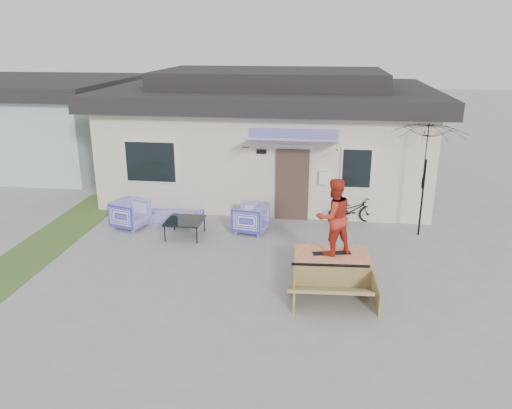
# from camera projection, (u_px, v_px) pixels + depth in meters

# --- Properties ---
(ground) EXTENTS (90.00, 90.00, 0.00)m
(ground) POSITION_uv_depth(u_px,v_px,m) (231.00, 288.00, 10.87)
(ground) COLOR gray
(ground) RESTS_ON ground
(grass_strip) EXTENTS (1.40, 8.00, 0.01)m
(grass_strip) POSITION_uv_depth(u_px,v_px,m) (51.00, 240.00, 13.40)
(grass_strip) COLOR #3D5E27
(grass_strip) RESTS_ON ground
(house) EXTENTS (10.80, 8.49, 4.10)m
(house) POSITION_uv_depth(u_px,v_px,m) (271.00, 132.00, 17.77)
(house) COLOR beige
(house) RESTS_ON ground
(neighbor_house) EXTENTS (8.60, 7.60, 3.50)m
(neighbor_house) POSITION_uv_depth(u_px,v_px,m) (25.00, 121.00, 21.02)
(neighbor_house) COLOR #ACC1CD
(neighbor_house) RESTS_ON ground
(loveseat) EXTENTS (1.56, 0.58, 0.60)m
(loveseat) POSITION_uv_depth(u_px,v_px,m) (177.00, 212.00, 14.64)
(loveseat) COLOR #2A26AD
(loveseat) RESTS_ON ground
(armchair_left) EXTENTS (1.01, 1.05, 0.88)m
(armchair_left) POSITION_uv_depth(u_px,v_px,m) (131.00, 213.00, 14.15)
(armchair_left) COLOR #2A26AD
(armchair_left) RESTS_ON ground
(armchair_right) EXTENTS (0.93, 0.97, 0.87)m
(armchair_right) POSITION_uv_depth(u_px,v_px,m) (250.00, 217.00, 13.84)
(armchair_right) COLOR #2A26AD
(armchair_right) RESTS_ON ground
(coffee_table) EXTENTS (0.96, 0.96, 0.47)m
(coffee_table) POSITION_uv_depth(u_px,v_px,m) (185.00, 228.00, 13.56)
(coffee_table) COLOR black
(coffee_table) RESTS_ON ground
(bicycle) EXTENTS (1.56, 0.99, 0.94)m
(bicycle) POSITION_uv_depth(u_px,v_px,m) (352.00, 207.00, 14.48)
(bicycle) COLOR black
(bicycle) RESTS_ON ground
(patio_umbrella) EXTENTS (2.46, 2.37, 2.20)m
(patio_umbrella) POSITION_uv_depth(u_px,v_px,m) (425.00, 172.00, 13.20)
(patio_umbrella) COLOR black
(patio_umbrella) RESTS_ON ground
(skate_ramp) EXTENTS (1.77, 2.29, 0.55)m
(skate_ramp) POSITION_uv_depth(u_px,v_px,m) (331.00, 266.00, 11.25)
(skate_ramp) COLOR olive
(skate_ramp) RESTS_ON ground
(skateboard) EXTENTS (0.87, 0.39, 0.05)m
(skateboard) POSITION_uv_depth(u_px,v_px,m) (332.00, 253.00, 11.20)
(skateboard) COLOR black
(skateboard) RESTS_ON skate_ramp
(skater) EXTENTS (1.04, 0.97, 1.71)m
(skater) POSITION_uv_depth(u_px,v_px,m) (334.00, 215.00, 10.92)
(skater) COLOR red
(skater) RESTS_ON skateboard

